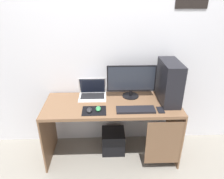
% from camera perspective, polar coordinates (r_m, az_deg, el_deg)
% --- Properties ---
extents(ground_plane, '(8.00, 8.00, 0.00)m').
position_cam_1_polar(ground_plane, '(2.85, 0.00, -16.99)').
color(ground_plane, gray).
extents(wall_back, '(4.00, 0.05, 2.60)m').
position_cam_1_polar(wall_back, '(2.52, -0.24, 11.21)').
color(wall_back, silver).
rests_on(wall_back, ground_plane).
extents(desk, '(1.56, 0.61, 0.74)m').
position_cam_1_polar(desk, '(2.47, 0.48, -6.87)').
color(desk, brown).
rests_on(desk, ground_plane).
extents(pc_tower, '(0.20, 0.44, 0.48)m').
position_cam_1_polar(pc_tower, '(2.45, 15.42, 1.95)').
color(pc_tower, black).
rests_on(pc_tower, desk).
extents(monitor, '(0.58, 0.20, 0.40)m').
position_cam_1_polar(monitor, '(2.48, 5.30, 2.38)').
color(monitor, black).
rests_on(monitor, desk).
extents(laptop, '(0.33, 0.24, 0.24)m').
position_cam_1_polar(laptop, '(2.55, -5.36, -0.95)').
color(laptop, white).
rests_on(laptop, desk).
extents(keyboard, '(0.42, 0.14, 0.02)m').
position_cam_1_polar(keyboard, '(2.28, 6.49, -5.52)').
color(keyboard, black).
rests_on(keyboard, desk).
extents(mousepad, '(0.26, 0.20, 0.00)m').
position_cam_1_polar(mousepad, '(2.27, -4.91, -5.82)').
color(mousepad, black).
rests_on(mousepad, desk).
extents(mouse_left, '(0.06, 0.10, 0.03)m').
position_cam_1_polar(mouse_left, '(2.27, -3.78, -5.26)').
color(mouse_left, '#338C4C').
rests_on(mouse_left, mousepad).
extents(mouse_right, '(0.06, 0.10, 0.03)m').
position_cam_1_polar(mouse_right, '(2.25, -6.22, -5.61)').
color(mouse_right, '#232326').
rests_on(mouse_right, mousepad).
extents(cell_phone, '(0.07, 0.13, 0.01)m').
position_cam_1_polar(cell_phone, '(2.33, 13.14, -5.48)').
color(cell_phone, black).
rests_on(cell_phone, desk).
extents(subwoofer, '(0.29, 0.29, 0.29)m').
position_cam_1_polar(subwoofer, '(2.80, 0.32, -13.87)').
color(subwoofer, black).
rests_on(subwoofer, ground_plane).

